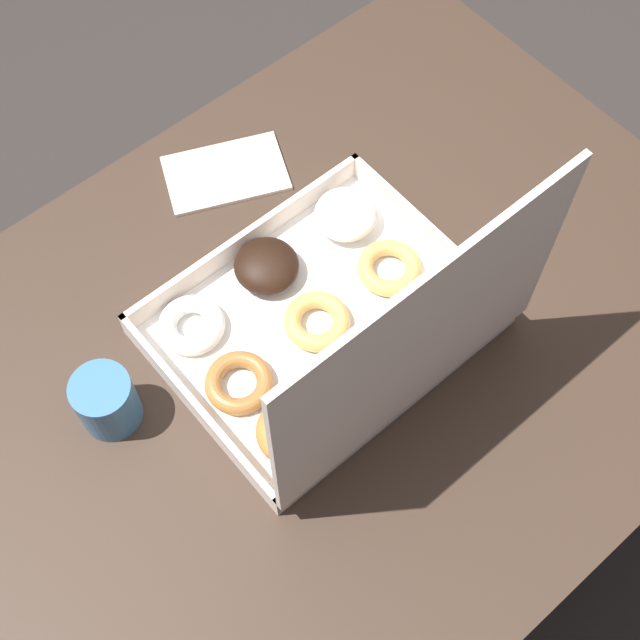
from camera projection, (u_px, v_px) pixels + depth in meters
The scene contains 5 objects.
ground_plane at pixel (321, 513), 1.80m from camera, with size 8.00×8.00×0.00m, color #2D2826.
dining_table at pixel (321, 382), 1.22m from camera, with size 1.12×0.82×0.77m.
donut_box at pixel (342, 325), 1.07m from camera, with size 0.39×0.32×0.35m.
coffee_mug at pixel (106, 401), 1.04m from camera, with size 0.07×0.07×0.08m.
paper_napkin at pixel (226, 173), 1.24m from camera, with size 0.19×0.16×0.01m.
Camera 1 is at (0.32, 0.38, 1.77)m, focal length 50.00 mm.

